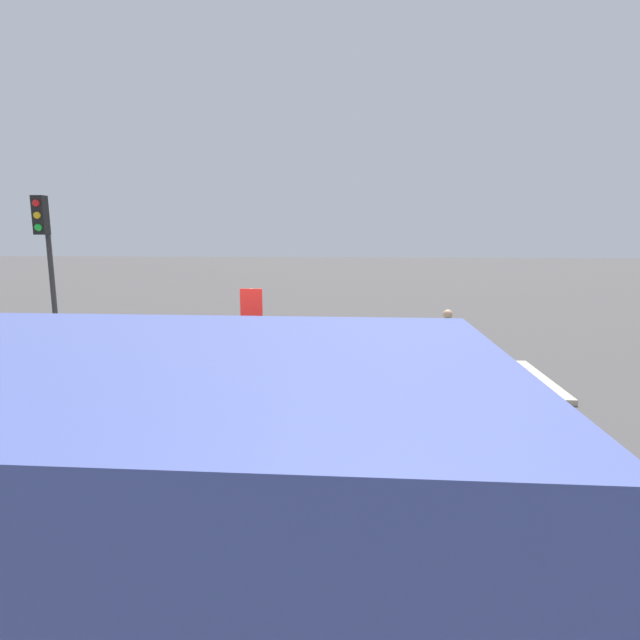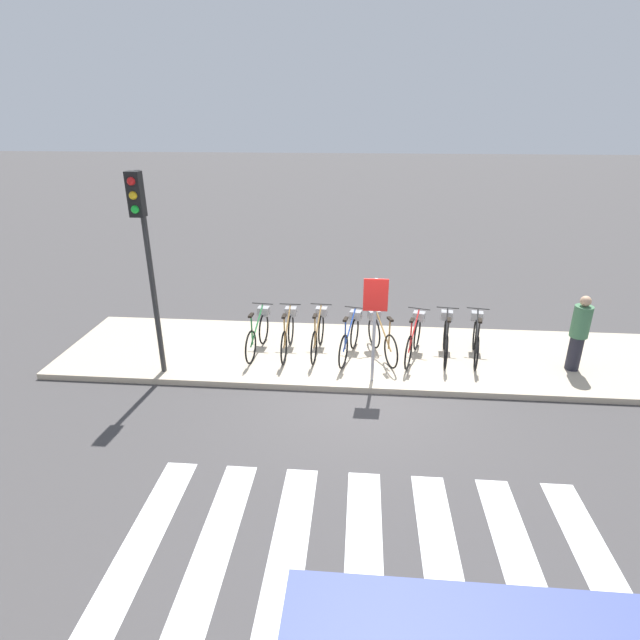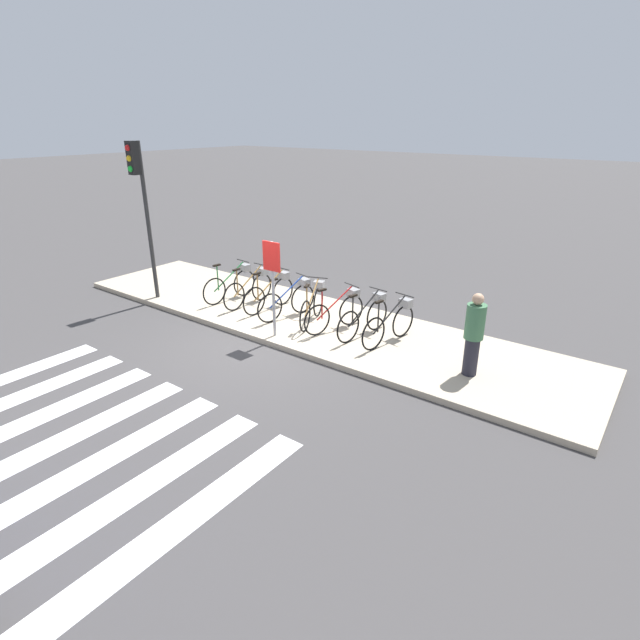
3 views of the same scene
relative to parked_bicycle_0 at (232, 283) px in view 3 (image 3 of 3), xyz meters
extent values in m
plane|color=#423F3F|center=(2.25, -1.40, -0.56)|extent=(120.00, 120.00, 0.00)
cube|color=#B7A88E|center=(2.25, 0.09, -0.50)|extent=(12.80, 2.98, 0.12)
torus|color=black|center=(-0.05, -0.57, -0.10)|extent=(0.10, 0.69, 0.69)
torus|color=black|center=(0.03, 0.38, -0.10)|extent=(0.10, 0.69, 0.69)
cylinder|color=#267238|center=(-0.01, -0.09, 0.18)|extent=(0.12, 0.97, 0.59)
cylinder|color=#267238|center=(-0.04, -0.44, 0.21)|extent=(0.03, 0.03, 0.62)
cube|color=black|center=(-0.04, -0.44, 0.55)|extent=(0.09, 0.21, 0.04)
cylinder|color=#262626|center=(0.03, 0.38, 0.49)|extent=(0.46, 0.07, 0.02)
cube|color=gray|center=(0.04, 0.43, 0.30)|extent=(0.26, 0.22, 0.18)
torus|color=black|center=(0.62, -0.55, -0.10)|extent=(0.04, 0.69, 0.69)
torus|color=black|center=(0.63, 0.40, -0.10)|extent=(0.04, 0.69, 0.69)
cylinder|color=olive|center=(0.63, -0.08, 0.18)|extent=(0.04, 0.97, 0.59)
cylinder|color=olive|center=(0.62, -0.42, 0.21)|extent=(0.03, 0.03, 0.62)
cube|color=black|center=(0.62, -0.42, 0.55)|extent=(0.07, 0.20, 0.04)
cylinder|color=#262626|center=(0.63, 0.40, 0.49)|extent=(0.46, 0.03, 0.02)
cube|color=gray|center=(0.63, 0.45, 0.30)|extent=(0.24, 0.20, 0.18)
torus|color=black|center=(1.22, -0.50, -0.10)|extent=(0.09, 0.69, 0.69)
torus|color=black|center=(1.29, 0.45, -0.10)|extent=(0.09, 0.69, 0.69)
cylinder|color=olive|center=(1.26, -0.02, 0.18)|extent=(0.10, 0.97, 0.59)
cylinder|color=olive|center=(1.23, -0.37, 0.21)|extent=(0.03, 0.03, 0.62)
cube|color=black|center=(1.23, -0.37, 0.55)|extent=(0.08, 0.20, 0.04)
cylinder|color=#262626|center=(1.29, 0.45, 0.49)|extent=(0.46, 0.06, 0.02)
cube|color=gray|center=(1.30, 0.50, 0.30)|extent=(0.25, 0.22, 0.18)
torus|color=black|center=(1.82, -0.61, -0.10)|extent=(0.18, 0.68, 0.69)
torus|color=black|center=(2.02, 0.31, -0.10)|extent=(0.18, 0.68, 0.69)
cylinder|color=navy|center=(1.92, -0.15, 0.18)|extent=(0.24, 0.95, 0.59)
cylinder|color=navy|center=(1.85, -0.49, 0.21)|extent=(0.04, 0.04, 0.62)
cube|color=black|center=(1.85, -0.49, 0.55)|extent=(0.11, 0.21, 0.04)
cylinder|color=#262626|center=(2.02, 0.31, 0.49)|extent=(0.45, 0.12, 0.02)
cube|color=gray|center=(2.04, 0.36, 0.30)|extent=(0.28, 0.25, 0.18)
torus|color=black|center=(2.76, -0.53, -0.10)|extent=(0.26, 0.66, 0.69)
torus|color=black|center=(2.45, 0.37, -0.10)|extent=(0.26, 0.66, 0.69)
cylinder|color=olive|center=(2.60, -0.08, 0.18)|extent=(0.35, 0.92, 0.59)
cylinder|color=olive|center=(2.72, -0.41, 0.21)|extent=(0.04, 0.04, 0.62)
cube|color=black|center=(2.72, -0.41, 0.55)|extent=(0.13, 0.21, 0.04)
cylinder|color=#262626|center=(2.45, 0.37, 0.49)|extent=(0.44, 0.18, 0.02)
cube|color=gray|center=(2.43, 0.41, 0.30)|extent=(0.29, 0.27, 0.18)
torus|color=black|center=(3.10, -0.55, -0.10)|extent=(0.22, 0.68, 0.69)
torus|color=black|center=(3.36, 0.36, -0.10)|extent=(0.22, 0.68, 0.69)
cylinder|color=red|center=(3.23, -0.09, 0.18)|extent=(0.29, 0.94, 0.59)
cylinder|color=red|center=(3.14, -0.43, 0.21)|extent=(0.04, 0.04, 0.62)
cube|color=black|center=(3.14, -0.43, 0.55)|extent=(0.12, 0.21, 0.04)
cylinder|color=#262626|center=(3.36, 0.36, 0.49)|extent=(0.45, 0.15, 0.02)
cube|color=gray|center=(3.37, 0.41, 0.30)|extent=(0.29, 0.26, 0.18)
torus|color=black|center=(3.84, -0.48, -0.10)|extent=(0.12, 0.69, 0.69)
torus|color=black|center=(3.96, 0.46, -0.10)|extent=(0.12, 0.69, 0.69)
cylinder|color=black|center=(3.90, -0.01, 0.18)|extent=(0.16, 0.96, 0.59)
cylinder|color=black|center=(3.86, -0.35, 0.21)|extent=(0.04, 0.04, 0.62)
cube|color=black|center=(3.86, -0.35, 0.55)|extent=(0.10, 0.21, 0.04)
cylinder|color=#262626|center=(3.96, 0.46, 0.49)|extent=(0.46, 0.08, 0.02)
cube|color=gray|center=(3.97, 0.51, 0.30)|extent=(0.26, 0.23, 0.18)
torus|color=black|center=(4.43, -0.47, -0.10)|extent=(0.15, 0.69, 0.69)
torus|color=black|center=(4.59, 0.47, -0.10)|extent=(0.15, 0.69, 0.69)
cylinder|color=black|center=(4.51, 0.00, 0.18)|extent=(0.19, 0.96, 0.59)
cylinder|color=black|center=(4.46, -0.34, 0.21)|extent=(0.04, 0.04, 0.62)
cube|color=black|center=(4.46, -0.34, 0.55)|extent=(0.10, 0.21, 0.04)
cylinder|color=#262626|center=(4.59, 0.47, 0.49)|extent=(0.46, 0.10, 0.02)
cube|color=gray|center=(4.60, 0.52, 0.30)|extent=(0.27, 0.24, 0.18)
cylinder|color=#23232D|center=(6.36, -0.30, -0.09)|extent=(0.26, 0.26, 0.71)
cylinder|color=#3F724C|center=(6.36, -0.30, 0.58)|extent=(0.34, 0.34, 0.63)
sphere|color=tan|center=(6.36, -0.30, 0.99)|extent=(0.20, 0.20, 0.20)
cylinder|color=#2D2D2D|center=(-1.70, -1.05, 1.47)|extent=(0.10, 0.10, 3.83)
cube|color=black|center=(-1.70, -1.23, 3.01)|extent=(0.24, 0.20, 0.75)
sphere|color=red|center=(-1.70, -1.33, 3.23)|extent=(0.14, 0.14, 0.14)
sphere|color=gold|center=(-1.70, -1.33, 3.00)|extent=(0.14, 0.14, 0.14)
sphere|color=green|center=(-1.70, -1.33, 2.77)|extent=(0.14, 0.14, 0.14)
cylinder|color=#99999E|center=(2.39, -1.10, 0.57)|extent=(0.06, 0.06, 2.03)
cube|color=red|center=(2.39, -1.12, 1.29)|extent=(0.44, 0.03, 0.60)
camera|label=1|loc=(4.44, -10.72, 2.66)|focal=28.00mm
camera|label=2|loc=(2.10, -9.49, 4.27)|focal=28.00mm
camera|label=3|loc=(8.98, -8.35, 3.85)|focal=28.00mm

